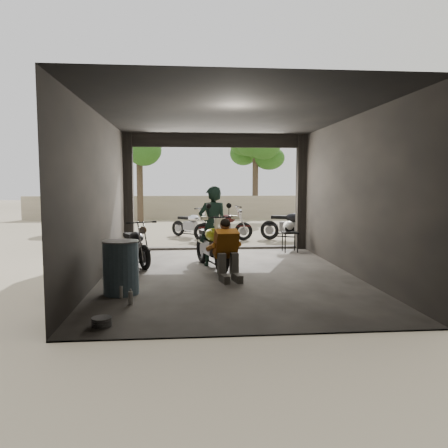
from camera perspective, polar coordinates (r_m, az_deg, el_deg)
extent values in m
plane|color=#7A6D56|center=(8.87, 0.57, -6.79)|extent=(80.00, 80.00, 0.00)
cube|color=#2D2B28|center=(8.87, 0.57, -6.73)|extent=(5.00, 7.00, 0.02)
plane|color=black|center=(8.77, 0.59, 14.10)|extent=(7.00, 7.00, 0.00)
cube|color=black|center=(5.21, 4.40, 2.36)|extent=(5.00, 0.02, 3.20)
cube|color=black|center=(8.79, -15.89, 3.41)|extent=(0.02, 7.00, 3.20)
cube|color=black|center=(9.26, 16.19, 3.50)|extent=(0.02, 7.00, 3.20)
cube|color=black|center=(12.11, -12.35, 3.99)|extent=(0.24, 0.24, 3.20)
cube|color=black|center=(12.44, 10.02, 4.07)|extent=(0.24, 0.24, 3.20)
cube|color=black|center=(12.13, -1.04, 10.83)|extent=(5.00, 0.16, 0.36)
cube|color=#2D2B28|center=(12.30, -1.04, -3.17)|extent=(5.00, 0.25, 0.08)
cube|color=gray|center=(22.68, -2.92, 2.19)|extent=(18.00, 0.30, 1.20)
cylinder|color=#382B1E|center=(21.24, -10.93, 5.10)|extent=(0.30, 0.30, 3.58)
ellipsoid|color=#1E4C14|center=(21.35, -11.04, 11.12)|extent=(2.20, 2.20, 3.14)
cylinder|color=#382B1E|center=(22.92, 4.10, 4.72)|extent=(0.30, 0.30, 3.20)
ellipsoid|color=#1E4C14|center=(22.99, 4.14, 9.71)|extent=(2.20, 2.20, 2.80)
imported|color=black|center=(9.77, -1.48, -0.32)|extent=(0.74, 0.58, 1.80)
cube|color=black|center=(11.85, 8.63, -1.11)|extent=(0.41, 0.41, 0.04)
cylinder|color=black|center=(11.68, 8.00, -2.54)|extent=(0.03, 0.03, 0.54)
cylinder|color=black|center=(11.76, 9.60, -2.50)|extent=(0.03, 0.03, 0.54)
cylinder|color=black|center=(12.00, 7.64, -2.31)|extent=(0.03, 0.03, 0.54)
cylinder|color=black|center=(12.08, 9.20, -2.29)|extent=(0.03, 0.03, 0.54)
ellipsoid|color=silver|center=(11.89, 8.45, -0.29)|extent=(0.41, 0.42, 0.29)
cylinder|color=#3C5464|center=(7.51, -13.31, -5.64)|extent=(0.68, 0.68, 0.91)
cylinder|color=black|center=(13.37, 13.01, 1.68)|extent=(0.08, 0.08, 2.07)
cylinder|color=#B7B7A6|center=(13.33, 13.11, 5.31)|extent=(0.75, 0.03, 0.75)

